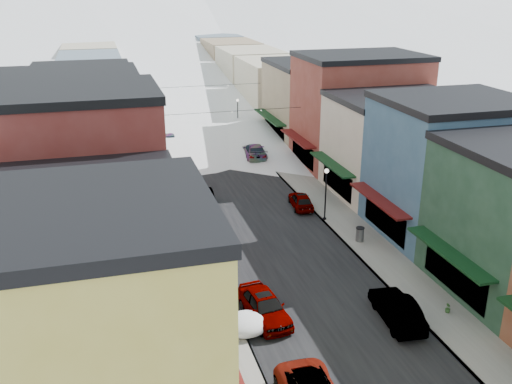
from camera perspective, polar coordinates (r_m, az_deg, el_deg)
road at (r=77.37m, az=-6.48°, el=6.56°), size 10.00×160.00×0.01m
sidewalk_left at (r=76.65m, az=-11.38°, el=6.21°), size 3.20×160.00×0.15m
sidewalk_right at (r=78.61m, az=-1.70°, el=6.96°), size 3.20×160.00×0.15m
curb_left at (r=76.76m, az=-10.22°, el=6.31°), size 0.10×160.00×0.15m
curb_right at (r=78.27m, az=-2.80°, el=6.88°), size 0.10×160.00×0.15m
bldg_l_yellow at (r=22.27m, az=-17.51°, el=-15.20°), size 11.30×8.70×11.50m
bldg_l_cream at (r=30.08m, az=-17.02°, el=-7.48°), size 11.30×8.20×9.50m
bldg_l_brick_near at (r=36.88m, az=-17.91°, el=0.21°), size 12.30×8.20×12.50m
bldg_l_grayblue at (r=45.47m, az=-16.79°, el=1.77°), size 11.30×9.20×9.00m
bldg_l_brick_far at (r=53.89m, az=-17.90°, el=5.62°), size 13.30×9.20×11.00m
bldg_l_tan at (r=63.71m, az=-16.73°, el=7.45°), size 11.30×11.20×10.00m
bldg_r_blue at (r=45.03m, az=18.72°, el=2.38°), size 11.30×9.20×10.50m
bldg_r_cream at (r=52.80m, az=13.76°, el=4.60°), size 12.30×9.20×9.00m
bldg_r_brick_far at (r=60.49m, az=10.20°, el=8.06°), size 13.30×9.20×11.50m
bldg_r_tan at (r=69.28m, az=5.85°, el=8.98°), size 11.30×11.20×9.50m
distant_blocks at (r=99.00m, az=-8.78°, el=11.85°), size 34.00×55.00×8.00m
overhead_cables at (r=64.00m, az=-4.85°, el=9.39°), size 16.40×15.04×0.04m
car_silver_sedan at (r=33.36m, az=0.86°, el=-11.32°), size 2.50×5.03×1.65m
car_dark_hatch at (r=49.56m, az=-5.10°, el=-0.60°), size 1.46×4.07×1.33m
car_silver_wagon at (r=66.87m, az=-8.73°, el=4.97°), size 2.56×5.78×1.65m
car_green_sedan at (r=34.11m, az=13.90°, el=-11.28°), size 2.14×4.97×1.59m
car_gray_suv at (r=48.97m, az=4.51°, el=-0.82°), size 2.04×4.15×1.36m
car_black_sedan at (r=62.51m, az=-0.14°, el=4.11°), size 2.93×5.82×1.62m
car_lane_silver at (r=79.39m, az=-8.38°, el=7.35°), size 1.68×4.14×1.41m
car_lane_white at (r=81.61m, az=-5.73°, el=7.90°), size 3.36×6.12×1.62m
trash_can at (r=43.09m, az=10.35°, el=-4.16°), size 0.63×0.63×1.07m
streetlamp_near at (r=45.71m, az=7.01°, el=0.42°), size 0.36×0.36×4.30m
streetlamp_far at (r=72.94m, az=-1.85°, el=8.09°), size 0.35×0.35×4.21m
planter_far at (r=35.71m, az=18.63°, el=-10.95°), size 0.44×0.44×0.56m
snow_pile_near at (r=32.40m, az=-1.02°, el=-12.99°), size 2.65×2.83×1.12m
snow_pile_mid at (r=47.63m, az=-5.78°, el=-1.72°), size 2.49×2.73×1.05m
snow_pile_far at (r=49.22m, az=-6.62°, el=-1.07°), size 2.24×2.58×0.95m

